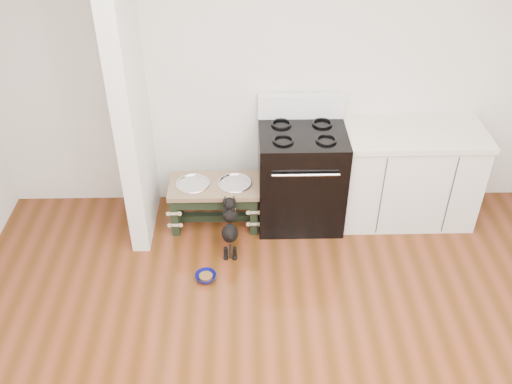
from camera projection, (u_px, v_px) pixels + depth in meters
The scene contains 7 objects.
room_shell at pixel (298, 234), 2.72m from camera, with size 5.00×5.00×5.00m.
partition_wall at pixel (129, 91), 4.55m from camera, with size 0.15×0.80×2.70m, color silver.
oven_range at pixel (301, 175), 5.14m from camera, with size 0.76×0.69×1.14m.
cabinet_run at pixel (408, 175), 5.18m from camera, with size 1.24×0.64×0.91m.
dog_feeder at pixel (214, 196), 5.16m from camera, with size 0.81×0.43×0.46m.
puppy at pixel (230, 226), 4.89m from camera, with size 0.14×0.41×0.49m.
floor_bowl at pixel (206, 277), 4.72m from camera, with size 0.22×0.22×0.05m.
Camera 1 is at (-0.25, -2.07, 3.38)m, focal length 40.00 mm.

